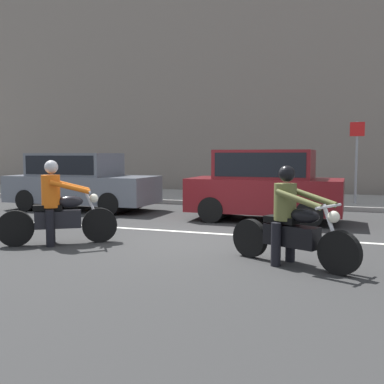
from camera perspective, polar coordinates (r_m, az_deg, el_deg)
ground_plane at (r=8.82m, az=-0.63°, el=-6.20°), size 80.00×80.00×0.00m
sidewalk_slab at (r=16.48m, az=9.06°, el=-0.87°), size 40.00×4.40×0.14m
building_facade at (r=20.48m, az=11.20°, el=20.02°), size 40.00×1.40×14.18m
lane_marking_stripe at (r=9.56m, az=3.18°, el=-5.33°), size 18.00×0.14×0.01m
motorcycle_with_rider_olive at (r=6.95m, az=12.51°, el=-4.11°), size 2.03×1.10×1.52m
motorcycle_with_rider_orange_stripe at (r=8.73m, az=-16.80°, el=-2.25°), size 1.86×1.33×1.58m
parked_hatchback_maroon at (r=11.47m, az=9.26°, el=0.99°), size 3.81×1.76×1.80m
parked_sedan_slate_gray at (r=14.00m, az=-14.16°, el=1.38°), size 4.55×1.82×1.72m
street_sign_post at (r=15.03m, az=20.24°, el=4.59°), size 0.44×0.08×2.58m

